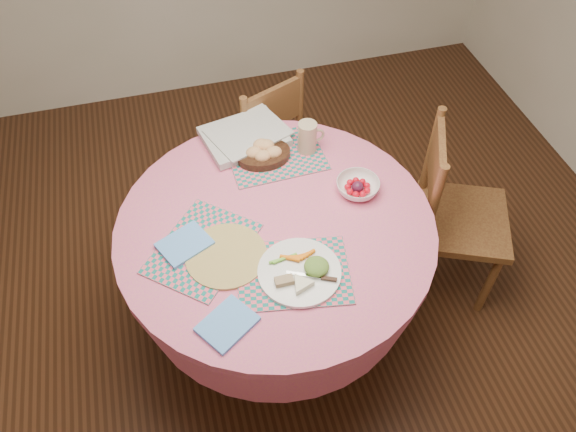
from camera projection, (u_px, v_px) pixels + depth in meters
name	position (u px, v px, depth m)	size (l,w,h in m)	color
ground	(278.00, 323.00, 2.72)	(4.00, 4.00, 0.00)	#331C0F
dining_table	(276.00, 254.00, 2.30)	(1.24, 1.24, 0.75)	#E36A7E
chair_right	(453.00, 213.00, 2.55)	(0.55, 0.56, 0.92)	brown
chair_back	(260.00, 139.00, 2.93)	(0.52, 0.51, 0.87)	brown
placemat_front	(294.00, 273.00, 2.00)	(0.40, 0.30, 0.01)	#14736D
placemat_left	(202.00, 248.00, 2.08)	(0.40, 0.30, 0.01)	#14736D
placemat_back	(276.00, 155.00, 2.40)	(0.40, 0.30, 0.01)	#14736D
wicker_trivet	(226.00, 256.00, 2.05)	(0.30, 0.30, 0.01)	olive
napkin_near	(227.00, 324.00, 1.86)	(0.18, 0.14, 0.01)	#5C9BEE
napkin_far	(185.00, 244.00, 2.07)	(0.18, 0.14, 0.01)	#5C9BEE
dinner_plate	(302.00, 271.00, 1.99)	(0.30, 0.30, 0.05)	white
bread_bowl	(263.00, 152.00, 2.37)	(0.23, 0.23, 0.08)	black
latte_mug	(308.00, 137.00, 2.37)	(0.12, 0.08, 0.14)	tan
fruit_bowl	(358.00, 187.00, 2.25)	(0.19, 0.19, 0.05)	white
newspaper_stack	(245.00, 136.00, 2.45)	(0.41, 0.35, 0.04)	silver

